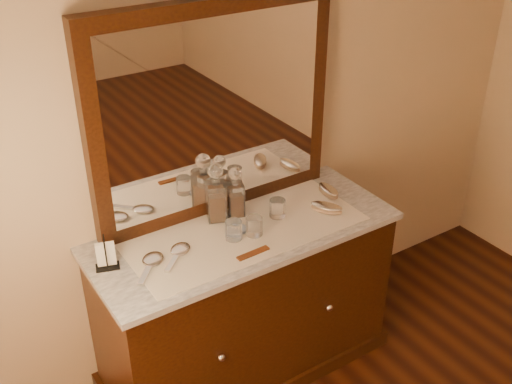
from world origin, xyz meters
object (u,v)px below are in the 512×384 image
Objects in this scene: dresser_cabinet at (245,304)px; mirror_frame at (214,111)px; napkin_rack at (106,256)px; decanter_left at (216,198)px; comb at (253,253)px; brush_far at (328,191)px; hand_mirror_inner at (179,251)px; brush_near at (327,208)px; decanter_right at (235,196)px; pin_dish at (239,229)px; hand_mirror_outer at (152,262)px.

mirror_frame is (0.00, 0.25, 0.94)m from dresser_cabinet.
napkin_rack is 0.50× the size of decanter_left.
brush_far is at bearing 18.72° from comb.
brush_near is at bearing -6.10° from hand_mirror_inner.
decanter_right is 0.44m from brush_near.
pin_dish is 0.18m from decanter_left.
hand_mirror_outer is at bearing -26.50° from napkin_rack.
brush_near is at bearing -8.51° from napkin_rack.
brush_far is (0.58, -0.11, -0.09)m from decanter_left.
brush_near is 0.88m from hand_mirror_outer.
brush_far is at bearing 2.92° from hand_mirror_inner.
brush_far is 0.75× the size of hand_mirror_outer.
brush_far is at bearing -1.61° from napkin_rack.
brush_far is (0.55, 0.03, 0.01)m from pin_dish.
mirror_frame is 8.15× the size of napkin_rack.
brush_near reaches higher than comb.
decanter_left is at bearing 86.24° from comb.
hand_mirror_outer reaches higher than dresser_cabinet.
mirror_frame is at bearing 28.71° from hand_mirror_outer.
mirror_frame is 7.66× the size of brush_far.
dresser_cabinet is at bearing 1.35° from hand_mirror_outer.
decanter_right is 0.50m from brush_far.
comb is at bearing -23.67° from hand_mirror_outer.
napkin_rack is (-0.63, 0.07, 0.50)m from dresser_cabinet.
brush_far reaches higher than comb.
brush_far is 0.99m from hand_mirror_outer.
napkin_rack reaches higher than dresser_cabinet.
brush_near is (0.41, -0.09, 0.47)m from dresser_cabinet.
brush_near reaches higher than hand_mirror_inner.
hand_mirror_inner is at bearing 173.90° from brush_near.
mirror_frame reaches higher than brush_far.
pin_dish is at bearing -6.37° from napkin_rack.
brush_far is at bearing 2.85° from hand_mirror_outer.
decanter_right is 1.48× the size of brush_near.
brush_far is (0.52, 0.04, 0.46)m from dresser_cabinet.
napkin_rack is 0.31m from hand_mirror_inner.
pin_dish is 0.19m from comb.
napkin_rack is at bearing 165.53° from hand_mirror_inner.
brush_far is at bearing -21.54° from mirror_frame.
comb is at bearing -91.86° from decanter_left.
decanter_right is at bearing 64.15° from pin_dish.
decanter_left reaches higher than decanter_right.
decanter_left reaches higher than pin_dish.
brush_near reaches higher than hand_mirror_outer.
hand_mirror_outer is at bearing 154.42° from comb.
hand_mirror_inner is at bearing -159.52° from decanter_right.
decanter_left is at bearing 111.84° from dresser_cabinet.
napkin_rack is (-0.56, 0.26, 0.05)m from comb.
decanter_left is 0.45m from hand_mirror_outer.
mirror_frame is at bearing 83.58° from pin_dish.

